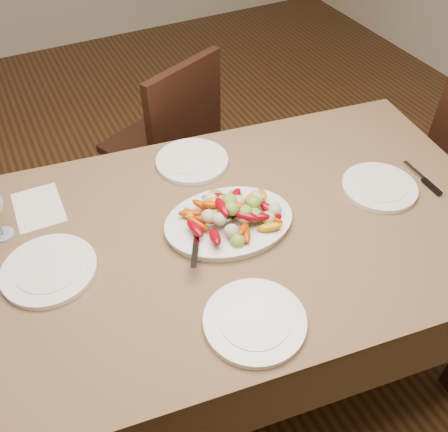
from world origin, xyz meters
name	(u,v)px	position (x,y,z in m)	size (l,w,h in m)	color
floor	(222,310)	(0.00, 0.00, 0.00)	(6.00, 6.00, 0.00)	#3D2612
dining_table	(224,301)	(-0.10, -0.21, 0.38)	(1.84, 1.04, 0.76)	brown
chair_far	(159,145)	(0.00, 0.69, 0.47)	(0.42, 0.42, 0.95)	black
serving_platter	(229,223)	(-0.07, -0.20, 0.77)	(0.40, 0.30, 0.02)	white
roasted_vegetables	(229,210)	(-0.07, -0.20, 0.83)	(0.33, 0.22, 0.09)	#79020A
serving_spoon	(213,228)	(-0.14, -0.23, 0.81)	(0.28, 0.06, 0.03)	#9EA0A8
plate_left	(49,270)	(-0.63, -0.14, 0.77)	(0.28, 0.28, 0.02)	white
plate_right	(379,187)	(0.47, -0.27, 0.77)	(0.26, 0.26, 0.02)	white
plate_far	(192,161)	(-0.05, 0.15, 0.77)	(0.27, 0.27, 0.02)	white
plate_near	(255,321)	(-0.18, -0.56, 0.77)	(0.28, 0.28, 0.02)	white
menu_card	(38,207)	(-0.60, 0.16, 0.76)	(0.15, 0.21, 0.00)	silver
table_knife	(423,180)	(0.64, -0.31, 0.76)	(0.02, 0.20, 0.01)	#9EA0A8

